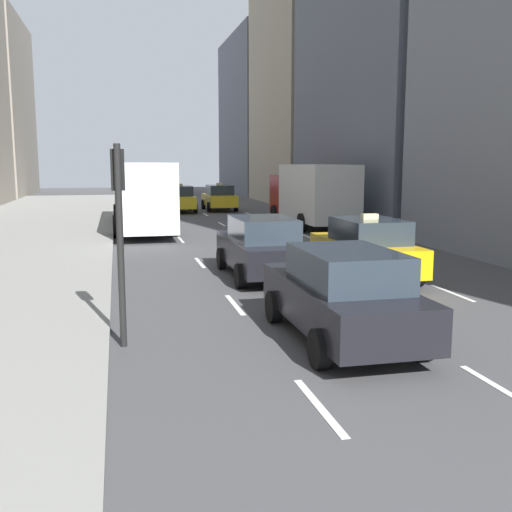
% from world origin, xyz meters
% --- Properties ---
extents(sidewalk_left, '(8.00, 66.00, 0.15)m').
position_xyz_m(sidewalk_left, '(-7.00, 27.00, 0.07)').
color(sidewalk_left, gray).
rests_on(sidewalk_left, ground).
extents(lane_markings, '(5.72, 56.00, 0.01)m').
position_xyz_m(lane_markings, '(2.60, 23.00, 0.01)').
color(lane_markings, white).
rests_on(lane_markings, ground).
extents(taxi_lead, '(2.02, 4.40, 1.87)m').
position_xyz_m(taxi_lead, '(4.00, 16.21, 0.88)').
color(taxi_lead, yellow).
rests_on(taxi_lead, ground).
extents(taxi_second, '(2.02, 4.40, 1.87)m').
position_xyz_m(taxi_second, '(4.00, 41.03, 0.88)').
color(taxi_second, yellow).
rests_on(taxi_second, ground).
extents(taxi_third, '(2.02, 4.40, 1.87)m').
position_xyz_m(taxi_third, '(1.20, 40.35, 0.88)').
color(taxi_third, yellow).
rests_on(taxi_third, ground).
extents(sedan_black_near, '(2.02, 4.70, 1.74)m').
position_xyz_m(sedan_black_near, '(1.20, 17.16, 0.88)').
color(sedan_black_near, black).
rests_on(sedan_black_near, ground).
extents(sedan_silver_behind, '(2.02, 4.67, 1.74)m').
position_xyz_m(sedan_silver_behind, '(1.20, 10.80, 0.88)').
color(sedan_silver_behind, black).
rests_on(sedan_silver_behind, ground).
extents(city_bus, '(2.80, 11.61, 3.25)m').
position_xyz_m(city_bus, '(-1.61, 30.56, 1.79)').
color(city_bus, silver).
rests_on(city_bus, ground).
extents(box_truck, '(2.58, 8.40, 3.15)m').
position_xyz_m(box_truck, '(6.80, 29.61, 1.71)').
color(box_truck, maroon).
rests_on(box_truck, ground).
extents(traffic_light_pole, '(0.24, 0.42, 3.60)m').
position_xyz_m(traffic_light_pole, '(-2.75, 11.44, 2.41)').
color(traffic_light_pole, black).
rests_on(traffic_light_pole, ground).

